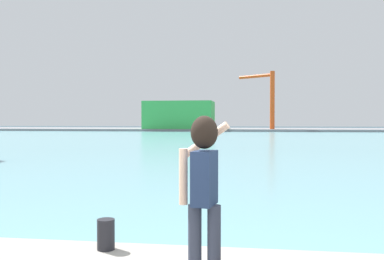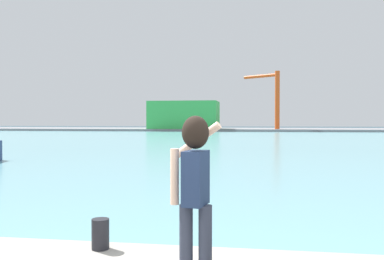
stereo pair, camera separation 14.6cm
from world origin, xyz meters
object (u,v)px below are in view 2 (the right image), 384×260
Objects in this scene: harbor_bollard at (100,234)px; port_crane at (273,94)px; person_photographer at (195,181)px; warehouse_left at (184,115)px.

harbor_bollard is 0.03× the size of port_crane.
port_crane reaches higher than person_photographer.
harbor_bollard is 0.03× the size of warehouse_left.
person_photographer is at bearing -92.83° from port_crane.
harbor_bollard is 85.40m from port_crane.
port_crane is at bearing -0.23° from warehouse_left.
person_photographer is 0.12× the size of warehouse_left.
person_photographer is 87.26m from warehouse_left.
harbor_bollard is 86.11m from warehouse_left.
person_photographer is at bearing -34.25° from harbor_bollard.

